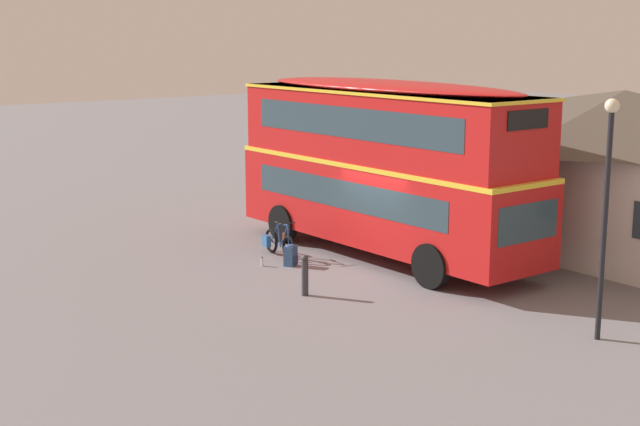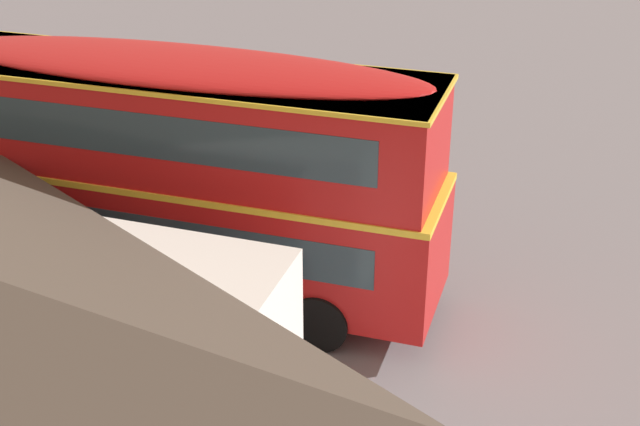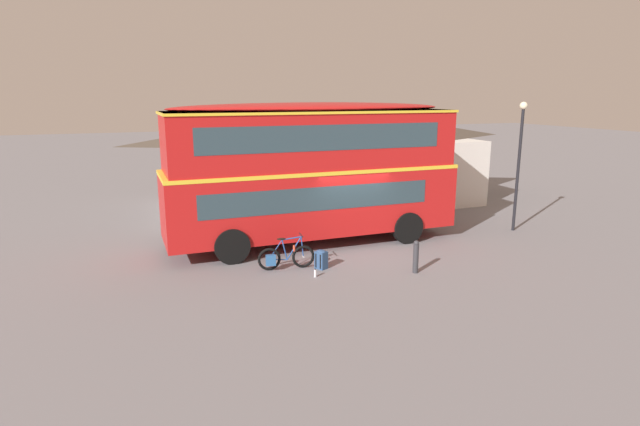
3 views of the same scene
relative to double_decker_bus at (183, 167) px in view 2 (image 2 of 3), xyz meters
name	(u,v)px [view 2 (image 2 of 3)]	position (x,y,z in m)	size (l,w,h in m)	color
ground_plane	(168,259)	(0.98, -0.89, -2.64)	(120.00, 120.00, 0.00)	slate
double_decker_bus	(183,167)	(0.00, 0.00, 0.00)	(9.89, 2.67, 4.79)	black
touring_bicycle	(310,232)	(-1.74, -2.29, -2.27)	(1.70, 0.46, 1.02)	black
backpack_on_ground	(271,222)	(-0.71, -2.61, -2.35)	(0.39, 0.40, 0.58)	#2D4C7A
water_bottle_clear_plastic	(297,220)	(-1.13, -3.23, -2.53)	(0.07, 0.07, 0.25)	silver
kerb_bollard	(197,177)	(1.70, -3.94, -2.14)	(0.16, 0.16, 0.97)	#333338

